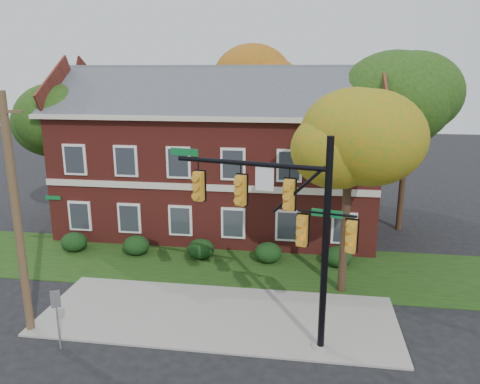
# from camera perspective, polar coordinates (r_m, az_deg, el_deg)

# --- Properties ---
(ground) EXTENTS (120.00, 120.00, 0.00)m
(ground) POSITION_cam_1_polar(r_m,az_deg,el_deg) (18.43, -3.34, -16.44)
(ground) COLOR black
(ground) RESTS_ON ground
(sidewalk) EXTENTS (14.00, 5.00, 0.08)m
(sidewalk) POSITION_cam_1_polar(r_m,az_deg,el_deg) (19.25, -2.72, -14.82)
(sidewalk) COLOR gray
(sidewalk) RESTS_ON ground
(grass_strip) EXTENTS (30.00, 6.00, 0.04)m
(grass_strip) POSITION_cam_1_polar(r_m,az_deg,el_deg) (23.67, -0.38, -8.97)
(grass_strip) COLOR #193811
(grass_strip) RESTS_ON ground
(apartment_building) EXTENTS (18.80, 8.80, 9.74)m
(apartment_building) POSITION_cam_1_polar(r_m,az_deg,el_deg) (28.26, -2.58, 5.43)
(apartment_building) COLOR maroon
(apartment_building) RESTS_ON ground
(hedge_far_left) EXTENTS (1.40, 1.26, 1.05)m
(hedge_far_left) POSITION_cam_1_polar(r_m,az_deg,el_deg) (26.88, -19.57, -5.76)
(hedge_far_left) COLOR black
(hedge_far_left) RESTS_ON ground
(hedge_left) EXTENTS (1.40, 1.26, 1.05)m
(hedge_left) POSITION_cam_1_polar(r_m,az_deg,el_deg) (25.46, -12.54, -6.37)
(hedge_left) COLOR black
(hedge_left) RESTS_ON ground
(hedge_center) EXTENTS (1.40, 1.26, 1.05)m
(hedge_center) POSITION_cam_1_polar(r_m,az_deg,el_deg) (24.47, -4.80, -6.94)
(hedge_center) COLOR black
(hedge_center) RESTS_ON ground
(hedge_right) EXTENTS (1.40, 1.26, 1.05)m
(hedge_right) POSITION_cam_1_polar(r_m,az_deg,el_deg) (23.96, 3.45, -7.40)
(hedge_right) COLOR black
(hedge_right) RESTS_ON ground
(hedge_far_right) EXTENTS (1.40, 1.26, 1.05)m
(hedge_far_right) POSITION_cam_1_polar(r_m,az_deg,el_deg) (23.95, 11.90, -7.71)
(hedge_far_right) COLOR black
(hedge_far_right) RESTS_ON ground
(tree_near_right) EXTENTS (4.50, 4.25, 8.58)m
(tree_near_right) POSITION_cam_1_polar(r_m,az_deg,el_deg) (19.60, 13.96, 5.89)
(tree_near_right) COLOR black
(tree_near_right) RESTS_ON ground
(tree_left_rear) EXTENTS (5.40, 5.10, 8.88)m
(tree_left_rear) POSITION_cam_1_polar(r_m,az_deg,el_deg) (30.41, -21.55, 8.31)
(tree_left_rear) COLOR black
(tree_left_rear) RESTS_ON ground
(tree_right_rear) EXTENTS (6.30, 5.95, 10.62)m
(tree_right_rear) POSITION_cam_1_polar(r_m,az_deg,el_deg) (28.91, 20.75, 10.98)
(tree_right_rear) COLOR black
(tree_right_rear) RESTS_ON ground
(tree_far_rear) EXTENTS (6.84, 6.46, 11.52)m
(tree_far_rear) POSITION_cam_1_polar(r_m,az_deg,el_deg) (35.46, 2.01, 13.57)
(tree_far_rear) COLOR black
(tree_far_rear) RESTS_ON ground
(traffic_signal) EXTENTS (6.61, 1.72, 7.53)m
(traffic_signal) POSITION_cam_1_polar(r_m,az_deg,el_deg) (15.82, 5.69, -3.22)
(traffic_signal) COLOR gray
(traffic_signal) RESTS_ON ground
(utility_pole) EXTENTS (1.38, 0.30, 8.86)m
(utility_pole) POSITION_cam_1_polar(r_m,az_deg,el_deg) (18.32, -25.57, -2.71)
(utility_pole) COLOR #4E3E24
(utility_pole) RESTS_ON ground
(sign_post) EXTENTS (0.31, 0.17, 2.24)m
(sign_post) POSITION_cam_1_polar(r_m,az_deg,el_deg) (17.72, -21.45, -13.23)
(sign_post) COLOR slate
(sign_post) RESTS_ON ground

